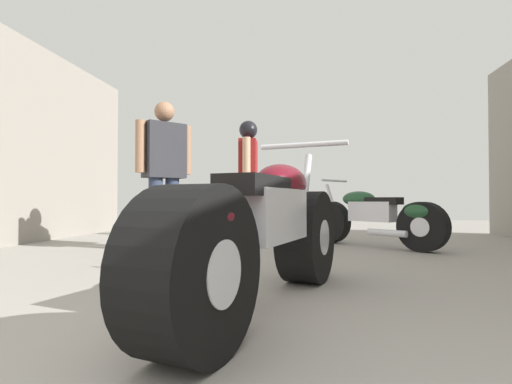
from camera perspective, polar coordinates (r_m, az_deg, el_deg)
The scene contains 5 objects.
ground_plane at distance 3.30m, azimuth 2.47°, elevation -11.03°, with size 16.14×16.14×0.00m, color gray.
motorcycle_maroon_cruiser at distance 2.01m, azimuth 1.33°, elevation -6.27°, with size 0.87×2.03×0.95m.
motorcycle_black_naked at distance 4.86m, azimuth 17.07°, elevation -3.59°, with size 1.47×1.25×0.83m.
mechanic_in_blue at distance 4.54m, azimuth -13.33°, elevation 3.76°, with size 0.54×0.56×1.68m.
mechanic_with_helmet at distance 5.57m, azimuth -1.14°, elevation 3.52°, with size 0.27×0.67×1.70m.
Camera 1 is at (0.30, 0.12, 0.57)m, focal length 27.25 mm.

